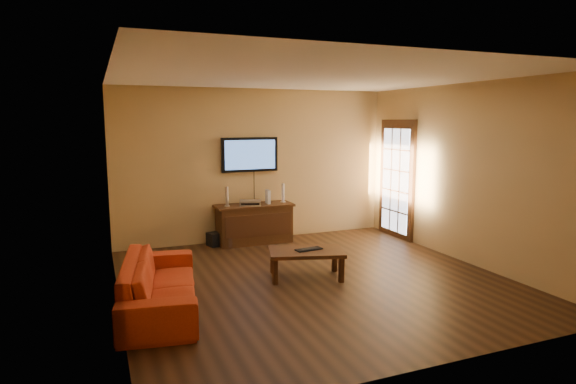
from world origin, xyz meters
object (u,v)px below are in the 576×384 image
television (250,155)px  speaker_left (227,197)px  bottle (230,244)px  media_console (254,223)px  subwoofer (215,239)px  coffee_table (306,254)px  game_console (268,197)px  speaker_right (283,194)px  av_receiver (250,203)px  keyboard (309,249)px  sofa (159,275)px

television → speaker_left: 0.89m
television → bottle: 1.62m
media_console → subwoofer: media_console is taller
media_console → coffee_table: (0.06, -2.10, -0.01)m
television → coffee_table: television is taller
subwoofer → game_console: bearing=-20.7°
speaker_right → subwoofer: speaker_right is taller
media_console → speaker_left: bearing=-178.5°
bottle → media_console: bearing=26.8°
speaker_right → av_receiver: 0.66m
speaker_left → coffee_table: bearing=-75.2°
speaker_right → av_receiver: speaker_right is taller
media_console → bottle: bearing=-153.2°
speaker_left → television: bearing=25.4°
bottle → speaker_right: bearing=15.4°
coffee_table → game_console: 2.15m
speaker_right → keyboard: (-0.46, -2.14, -0.44)m
media_console → sofa: sofa is taller
game_console → sofa: bearing=-129.0°
speaker_right → subwoofer: 1.45m
sofa → keyboard: bearing=-70.6°
television → media_console: bearing=-90.0°
media_console → coffee_table: 2.10m
game_console → subwoofer: 1.18m
sofa → speaker_right: bearing=-35.8°
av_receiver → coffee_table: bearing=-67.3°
television → av_receiver: television is taller
coffee_table → subwoofer: 2.29m
media_console → game_console: bearing=-2.4°
keyboard → coffee_table: bearing=173.8°
coffee_table → speaker_right: speaker_right is taller
subwoofer → bottle: (0.18, -0.31, -0.03)m
speaker_left → keyboard: bearing=-74.3°
coffee_table → keyboard: size_ratio=2.94×
speaker_left → av_receiver: (0.40, -0.04, -0.11)m
media_console → coffee_table: size_ratio=1.20×
sofa → television: bearing=-26.7°
speaker_left → bottle: 0.79m
media_console → television: bearing=90.0°
sofa → speaker_right: size_ratio=5.98×
av_receiver → speaker_right: bearing=26.4°
sofa → keyboard: sofa is taller
bottle → speaker_left: bearing=83.7°
game_console → keyboard: (-0.15, -2.09, -0.41)m
television → speaker_right: (0.56, -0.18, -0.70)m
bottle → game_console: bearing=18.0°
speaker_right → av_receiver: bearing=-172.1°
sofa → game_console: bearing=-32.6°
speaker_right → keyboard: speaker_right is taller
game_console → av_receiver: bearing=-170.0°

